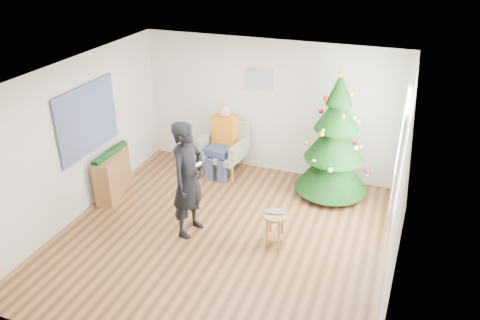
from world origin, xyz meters
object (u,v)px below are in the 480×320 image
at_px(standing_man, 188,179).
at_px(christmas_tree, 335,141).
at_px(console, 113,174).
at_px(stool, 275,230).
at_px(armchair, 224,154).

bearing_deg(standing_man, christmas_tree, -35.24).
distance_m(christmas_tree, console, 3.99).
bearing_deg(christmas_tree, console, -159.60).
xyz_separation_m(standing_man, console, (-1.81, 0.57, -0.54)).
relative_size(christmas_tree, console, 2.35).
bearing_deg(stool, console, 171.40).
xyz_separation_m(armchair, standing_man, (0.25, -2.06, 0.55)).
bearing_deg(stool, armchair, 129.28).
bearing_deg(armchair, stool, -41.46).
xyz_separation_m(christmas_tree, armchair, (-2.13, 0.12, -0.67)).
relative_size(christmas_tree, armchair, 2.24).
bearing_deg(standing_man, armchair, 15.73).
bearing_deg(stool, standing_man, -176.20).
relative_size(armchair, standing_man, 0.56).
distance_m(armchair, standing_man, 2.15).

